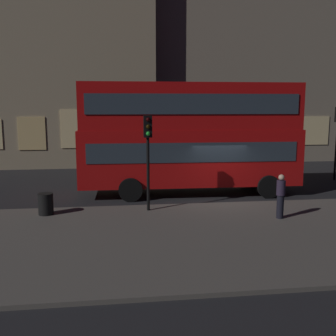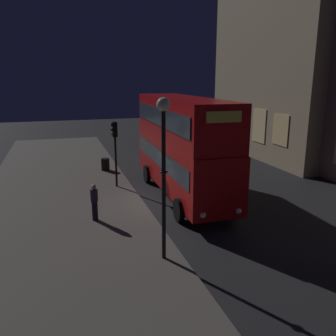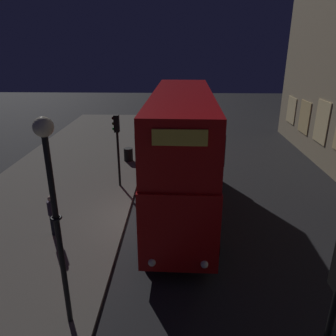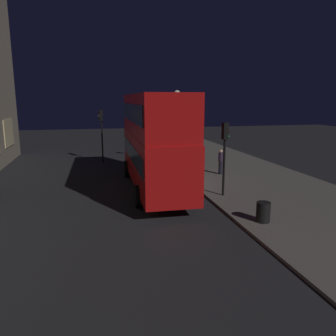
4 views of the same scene
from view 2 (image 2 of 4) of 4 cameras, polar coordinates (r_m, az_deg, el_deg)
name	(u,v)px [view 2 (image 2 of 4)]	position (r m, az deg, el deg)	size (l,w,h in m)	color
ground_plane	(160,204)	(18.17, -1.33, -5.89)	(80.00, 80.00, 0.00)	#232326
sidewalk_slab	(62,214)	(17.53, -16.84, -7.10)	(44.00, 8.13, 0.12)	#5B564F
building_with_clock	(297,37)	(31.58, 20.20, 19.24)	(13.88, 7.84, 18.89)	tan
double_decker_bus	(182,142)	(18.91, 2.21, 4.28)	(10.62, 2.97, 5.31)	#B20F0F
traffic_light_near_kerb	(115,140)	(20.32, -8.61, 4.43)	(0.33, 0.37, 3.78)	black
street_lamp	(164,150)	(11.50, -0.72, 2.89)	(0.45, 0.45, 5.58)	black
pedestrian	(94,202)	(15.97, -11.83, -5.37)	(0.33, 0.33, 1.66)	black
litter_bin	(105,164)	(24.62, -10.11, 0.60)	(0.57, 0.57, 0.83)	black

